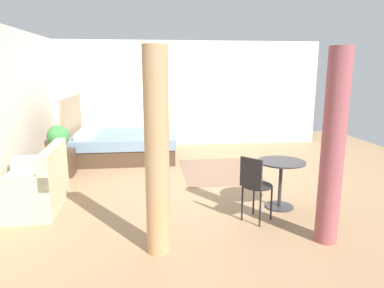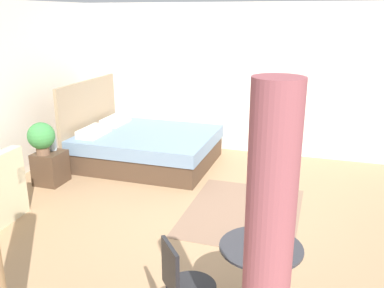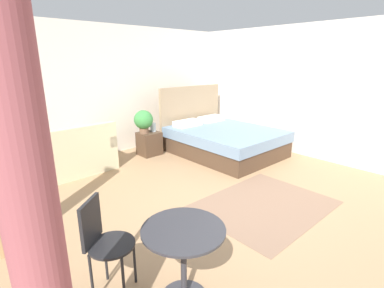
# 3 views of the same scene
# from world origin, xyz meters

# --- Properties ---
(ground_plane) EXTENTS (8.71, 9.72, 0.02)m
(ground_plane) POSITION_xyz_m (0.00, 0.00, -0.01)
(ground_plane) COLOR #9E7A56
(wall_right) EXTENTS (0.12, 6.72, 2.64)m
(wall_right) POSITION_xyz_m (2.85, 0.00, 1.32)
(wall_right) COLOR silver
(wall_right) RESTS_ON ground
(area_rug) EXTENTS (1.83, 1.42, 0.01)m
(area_rug) POSITION_xyz_m (0.32, -0.28, 0.00)
(area_rug) COLOR #7F604C
(area_rug) RESTS_ON ground
(bed) EXTENTS (1.78, 2.22, 1.37)m
(bed) POSITION_xyz_m (1.62, 1.69, 0.31)
(bed) COLOR #473323
(bed) RESTS_ON ground
(nightstand) EXTENTS (0.43, 0.40, 0.48)m
(nightstand) POSITION_xyz_m (0.39, 2.66, 0.24)
(nightstand) COLOR #473323
(nightstand) RESTS_ON ground
(potted_plant) EXTENTS (0.39, 0.39, 0.48)m
(potted_plant) POSITION_xyz_m (0.29, 2.68, 0.75)
(potted_plant) COLOR brown
(potted_plant) RESTS_ON nightstand
(vase) EXTENTS (0.12, 0.12, 0.18)m
(vase) POSITION_xyz_m (0.51, 2.67, 0.58)
(vase) COLOR silver
(vase) RESTS_ON nightstand
(balcony_table) EXTENTS (0.67, 0.67, 0.68)m
(balcony_table) POSITION_xyz_m (-1.57, -0.78, 0.48)
(balcony_table) COLOR #2D2D33
(balcony_table) RESTS_ON ground
(cafe_chair_near_window) EXTENTS (0.54, 0.54, 0.87)m
(cafe_chair_near_window) POSITION_xyz_m (-2.01, -0.26, 0.54)
(cafe_chair_near_window) COLOR black
(cafe_chair_near_window) RESTS_ON ground
(curtain_left) EXTENTS (0.25, 0.25, 2.18)m
(curtain_left) POSITION_xyz_m (-2.60, -0.95, 1.09)
(curtain_left) COLOR #994C51
(curtain_left) RESTS_ON ground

